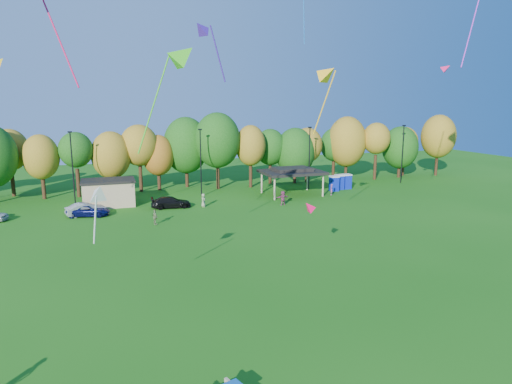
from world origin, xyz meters
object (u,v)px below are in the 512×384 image
object	(u,v)px
car_b	(86,209)
porta_potties	(340,182)
car_d	(171,202)
car_c	(89,211)

from	to	relation	value
car_b	porta_potties	bearing A→B (deg)	-96.52
car_d	porta_potties	bearing A→B (deg)	-77.35
porta_potties	car_c	distance (m)	34.78
car_b	car_d	size ratio (longest dim) A/B	0.93
car_c	car_d	distance (m)	9.39
porta_potties	car_d	world-z (taller)	porta_potties
porta_potties	car_b	bearing A→B (deg)	-172.60
porta_potties	car_d	distance (m)	25.40
car_b	car_d	xyz separation A→B (m)	(9.59, 0.67, -0.03)
car_b	car_c	distance (m)	0.54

